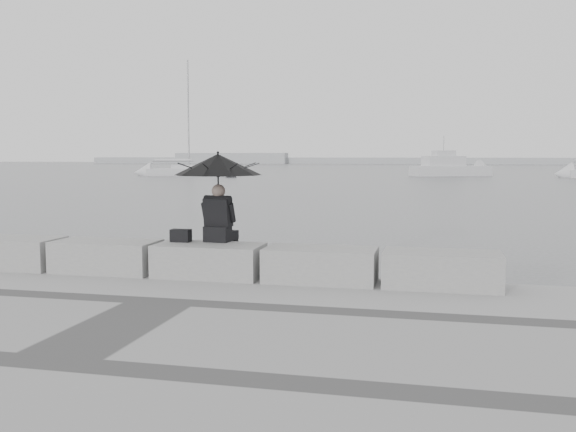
% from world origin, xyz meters
% --- Properties ---
extents(ground, '(360.00, 360.00, 0.00)m').
position_xyz_m(ground, '(0.00, 0.00, 0.00)').
color(ground, '#4A4D50').
rests_on(ground, ground).
extents(stone_block_far_left, '(1.60, 0.80, 0.50)m').
position_xyz_m(stone_block_far_left, '(-3.40, -0.45, 0.75)').
color(stone_block_far_left, gray).
rests_on(stone_block_far_left, promenade).
extents(stone_block_left, '(1.60, 0.80, 0.50)m').
position_xyz_m(stone_block_left, '(-1.70, -0.45, 0.75)').
color(stone_block_left, gray).
rests_on(stone_block_left, promenade).
extents(stone_block_centre, '(1.60, 0.80, 0.50)m').
position_xyz_m(stone_block_centre, '(0.00, -0.45, 0.75)').
color(stone_block_centre, gray).
rests_on(stone_block_centre, promenade).
extents(stone_block_right, '(1.60, 0.80, 0.50)m').
position_xyz_m(stone_block_right, '(1.70, -0.45, 0.75)').
color(stone_block_right, gray).
rests_on(stone_block_right, promenade).
extents(stone_block_far_right, '(1.60, 0.80, 0.50)m').
position_xyz_m(stone_block_far_right, '(3.40, -0.45, 0.75)').
color(stone_block_far_right, gray).
rests_on(stone_block_far_right, promenade).
extents(seated_person, '(1.35, 1.35, 1.39)m').
position_xyz_m(seated_person, '(0.03, -0.11, 2.04)').
color(seated_person, black).
rests_on(seated_person, stone_block_centre).
extents(bag, '(0.30, 0.17, 0.19)m').
position_xyz_m(bag, '(-0.52, -0.30, 1.10)').
color(bag, black).
rests_on(bag, stone_block_centre).
extents(distant_landmass, '(180.00, 8.00, 2.80)m').
position_xyz_m(distant_landmass, '(-8.14, 154.51, 0.90)').
color(distant_landmass, '#A0A3A5').
rests_on(distant_landmass, ground).
extents(sailboat_left, '(8.57, 4.91, 12.90)m').
position_xyz_m(sailboat_left, '(-24.55, 58.24, 0.52)').
color(sailboat_left, '#BABABC').
rests_on(sailboat_left, ground).
extents(motor_cruiser, '(9.05, 6.43, 4.50)m').
position_xyz_m(motor_cruiser, '(4.59, 63.95, 0.89)').
color(motor_cruiser, '#BABABC').
rests_on(motor_cruiser, ground).
extents(dinghy, '(3.39, 2.12, 0.53)m').
position_xyz_m(dinghy, '(-17.94, 54.79, 0.27)').
color(dinghy, gray).
rests_on(dinghy, ground).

